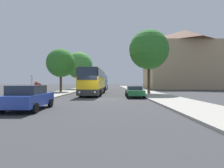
{
  "coord_description": "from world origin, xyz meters",
  "views": [
    {
      "loc": [
        1.22,
        -18.62,
        1.78
      ],
      "look_at": [
        1.41,
        14.78,
        1.45
      ],
      "focal_mm": 28.0,
      "sensor_mm": 36.0,
      "label": 1
    }
  ],
  "objects_px": {
    "pedestrian_waiting_far": "(36,89)",
    "bus_front": "(94,82)",
    "tree_right_near": "(149,50)",
    "parked_car_right_near": "(134,91)",
    "tree_left_near": "(79,65)",
    "parked_car_left_curb": "(28,97)",
    "tree_left_far": "(61,63)",
    "bus_middle": "(101,82)",
    "bus_stop_sign": "(32,84)",
    "pedestrian_waiting_near": "(39,91)"
  },
  "relations": [
    {
      "from": "bus_front",
      "to": "tree_left_near",
      "type": "height_order",
      "value": "tree_left_near"
    },
    {
      "from": "bus_middle",
      "to": "pedestrian_waiting_far",
      "type": "xyz_separation_m",
      "value": [
        -5.18,
        -21.63,
        -0.71
      ]
    },
    {
      "from": "bus_middle",
      "to": "pedestrian_waiting_near",
      "type": "distance_m",
      "value": 22.83
    },
    {
      "from": "bus_front",
      "to": "pedestrian_waiting_near",
      "type": "xyz_separation_m",
      "value": [
        -4.41,
        -8.32,
        -0.9
      ]
    },
    {
      "from": "bus_stop_sign",
      "to": "pedestrian_waiting_far",
      "type": "xyz_separation_m",
      "value": [
        0.88,
        -0.94,
        -0.57
      ]
    },
    {
      "from": "parked_car_left_curb",
      "to": "bus_front",
      "type": "bearing_deg",
      "value": 78.84
    },
    {
      "from": "bus_stop_sign",
      "to": "pedestrian_waiting_near",
      "type": "xyz_separation_m",
      "value": [
        1.5,
        -1.67,
        -0.67
      ]
    },
    {
      "from": "bus_middle",
      "to": "bus_stop_sign",
      "type": "bearing_deg",
      "value": -104.35
    },
    {
      "from": "pedestrian_waiting_far",
      "to": "tree_right_near",
      "type": "distance_m",
      "value": 16.58
    },
    {
      "from": "parked_car_left_curb",
      "to": "tree_left_far",
      "type": "relative_size",
      "value": 0.53
    },
    {
      "from": "bus_front",
      "to": "tree_right_near",
      "type": "distance_m",
      "value": 9.44
    },
    {
      "from": "tree_right_near",
      "to": "pedestrian_waiting_near",
      "type": "bearing_deg",
      "value": -143.81
    },
    {
      "from": "parked_car_left_curb",
      "to": "parked_car_right_near",
      "type": "distance_m",
      "value": 12.49
    },
    {
      "from": "bus_stop_sign",
      "to": "tree_left_far",
      "type": "distance_m",
      "value": 13.01
    },
    {
      "from": "bus_stop_sign",
      "to": "pedestrian_waiting_far",
      "type": "distance_m",
      "value": 1.41
    },
    {
      "from": "parked_car_left_curb",
      "to": "tree_right_near",
      "type": "xyz_separation_m",
      "value": [
        10.92,
        14.83,
        5.81
      ]
    },
    {
      "from": "tree_left_near",
      "to": "tree_right_near",
      "type": "height_order",
      "value": "tree_right_near"
    },
    {
      "from": "bus_stop_sign",
      "to": "tree_left_far",
      "type": "bearing_deg",
      "value": 92.41
    },
    {
      "from": "bus_front",
      "to": "parked_car_right_near",
      "type": "height_order",
      "value": "bus_front"
    },
    {
      "from": "pedestrian_waiting_far",
      "to": "tree_right_near",
      "type": "xyz_separation_m",
      "value": [
        13.14,
        8.43,
        5.55
      ]
    },
    {
      "from": "bus_front",
      "to": "parked_car_left_curb",
      "type": "relative_size",
      "value": 2.97
    },
    {
      "from": "tree_left_far",
      "to": "tree_left_near",
      "type": "bearing_deg",
      "value": 85.65
    },
    {
      "from": "bus_front",
      "to": "tree_left_far",
      "type": "height_order",
      "value": "tree_left_far"
    },
    {
      "from": "tree_left_far",
      "to": "tree_right_near",
      "type": "height_order",
      "value": "tree_right_near"
    },
    {
      "from": "pedestrian_waiting_near",
      "to": "tree_left_near",
      "type": "relative_size",
      "value": 0.18
    },
    {
      "from": "parked_car_right_near",
      "to": "bus_front",
      "type": "bearing_deg",
      "value": -38.88
    },
    {
      "from": "parked_car_left_curb",
      "to": "parked_car_right_near",
      "type": "height_order",
      "value": "parked_car_left_curb"
    },
    {
      "from": "pedestrian_waiting_near",
      "to": "tree_left_near",
      "type": "height_order",
      "value": "tree_left_near"
    },
    {
      "from": "bus_middle",
      "to": "parked_car_right_near",
      "type": "height_order",
      "value": "bus_middle"
    },
    {
      "from": "parked_car_right_near",
      "to": "tree_left_far",
      "type": "distance_m",
      "value": 16.22
    },
    {
      "from": "bus_middle",
      "to": "parked_car_left_curb",
      "type": "height_order",
      "value": "bus_middle"
    },
    {
      "from": "bus_middle",
      "to": "tree_right_near",
      "type": "xyz_separation_m",
      "value": [
        7.96,
        -13.2,
        4.85
      ]
    },
    {
      "from": "parked_car_left_curb",
      "to": "tree_left_near",
      "type": "xyz_separation_m",
      "value": [
        -2.67,
        32.45,
        5.19
      ]
    },
    {
      "from": "tree_left_near",
      "to": "tree_right_near",
      "type": "distance_m",
      "value": 22.26
    },
    {
      "from": "tree_left_far",
      "to": "bus_stop_sign",
      "type": "bearing_deg",
      "value": -87.59
    },
    {
      "from": "parked_car_right_near",
      "to": "tree_left_far",
      "type": "height_order",
      "value": "tree_left_far"
    },
    {
      "from": "parked_car_right_near",
      "to": "tree_left_far",
      "type": "bearing_deg",
      "value": -40.01
    },
    {
      "from": "pedestrian_waiting_far",
      "to": "tree_left_near",
      "type": "xyz_separation_m",
      "value": [
        -0.44,
        26.05,
        4.93
      ]
    },
    {
      "from": "parked_car_right_near",
      "to": "tree_left_far",
      "type": "relative_size",
      "value": 0.61
    },
    {
      "from": "bus_front",
      "to": "tree_left_near",
      "type": "bearing_deg",
      "value": 108.2
    },
    {
      "from": "parked_car_right_near",
      "to": "bus_middle",
      "type": "bearing_deg",
      "value": -73.16
    },
    {
      "from": "bus_middle",
      "to": "pedestrian_waiting_near",
      "type": "xyz_separation_m",
      "value": [
        -4.56,
        -22.36,
        -0.8
      ]
    },
    {
      "from": "bus_middle",
      "to": "parked_car_left_curb",
      "type": "xyz_separation_m",
      "value": [
        -2.96,
        -28.03,
        -0.97
      ]
    },
    {
      "from": "parked_car_right_near",
      "to": "tree_left_near",
      "type": "bearing_deg",
      "value": -63.49
    },
    {
      "from": "bus_front",
      "to": "bus_middle",
      "type": "distance_m",
      "value": 14.04
    },
    {
      "from": "pedestrian_waiting_far",
      "to": "bus_front",
      "type": "bearing_deg",
      "value": -117.03
    },
    {
      "from": "bus_middle",
      "to": "parked_car_right_near",
      "type": "relative_size",
      "value": 2.26
    },
    {
      "from": "parked_car_right_near",
      "to": "tree_left_near",
      "type": "relative_size",
      "value": 0.5
    },
    {
      "from": "bus_stop_sign",
      "to": "parked_car_right_near",
      "type": "bearing_deg",
      "value": 11.13
    },
    {
      "from": "tree_right_near",
      "to": "parked_car_left_curb",
      "type": "bearing_deg",
      "value": -126.36
    }
  ]
}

